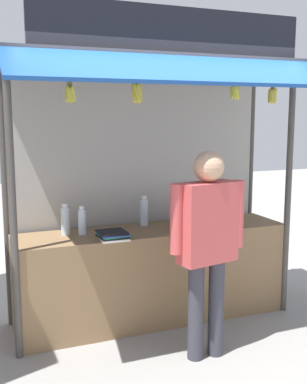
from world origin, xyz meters
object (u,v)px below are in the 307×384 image
Objects in this scene: water_bottle_mid_left at (82,221)px; banana_bunch_leftmost at (137,93)px; banana_bunch_inner_left at (70,94)px; magazine_stack_front_left at (189,226)px; water_bottle_mid_right at (193,213)px; banana_bunch_inner_right at (235,92)px; water_bottle_far_right at (144,211)px; magazine_stack_left at (113,235)px; magazine_stack_back_right at (218,221)px; vendor_person at (207,236)px; banana_bunch_rightmost at (272,96)px; water_bottle_rear_center at (65,220)px.

banana_bunch_leftmost is (0.37, -0.44, 1.10)m from water_bottle_mid_left.
banana_bunch_inner_left is at bearing -179.93° from banana_bunch_leftmost.
banana_bunch_inner_left reaches higher than magazine_stack_front_left.
water_bottle_mid_right is 0.98× the size of banana_bunch_inner_right.
water_bottle_far_right is 0.65m from water_bottle_mid_left.
magazine_stack_left is 0.87× the size of magazine_stack_back_right.
water_bottle_mid_right is at bearing 18.55° from magazine_stack_left.
water_bottle_far_right is 1.03m from vendor_person.
magazine_stack_back_right is 1.17× the size of banana_bunch_rightmost.
water_bottle_far_right is at bearing 6.22° from water_bottle_rear_center.
water_bottle_far_right is 0.47m from magazine_stack_front_left.
magazine_stack_front_left is at bearing -116.39° from vendor_person.
water_bottle_mid_left reaches higher than magazine_stack_front_left.
banana_bunch_leftmost is (-0.74, -0.48, 1.12)m from water_bottle_mid_right.
banana_bunch_leftmost is 0.16× the size of vendor_person.
magazine_stack_left is at bearing 132.76° from banana_bunch_leftmost.
banana_bunch_inner_right is at bearing -19.53° from water_bottle_mid_left.
vendor_person is at bearing -48.56° from water_bottle_mid_left.
water_bottle_far_right is 1.07× the size of banana_bunch_inner_left.
water_bottle_rear_center is 0.17× the size of vendor_person.
banana_bunch_inner_left is (-0.03, -0.50, 1.08)m from water_bottle_rear_center.
banana_bunch_rightmost is (1.81, 0.00, 0.01)m from banana_bunch_inner_left.
banana_bunch_inner_left is 1.81m from banana_bunch_rightmost.
banana_bunch_rightmost reaches higher than magazine_stack_back_right.
banana_bunch_leftmost is (-0.89, 0.00, -0.02)m from banana_bunch_inner_right.
water_bottle_mid_left is 0.95× the size of banana_bunch_leftmost.
magazine_stack_left is 0.99× the size of banana_bunch_leftmost.
water_bottle_mid_right is at bearing 156.60° from magazine_stack_back_right.
water_bottle_mid_right is 0.14× the size of vendor_person.
banana_bunch_inner_right is 0.86× the size of banana_bunch_leftmost.
banana_bunch_inner_left is 0.54m from banana_bunch_leftmost.
water_bottle_mid_right is 1.32m from banana_bunch_rightmost.
banana_bunch_inner_left and banana_bunch_rightmost have the same top height.
water_bottle_mid_right is at bearing 2.00° from water_bottle_mid_left.
magazine_stack_left is 1.21m from banana_bunch_leftmost.
magazine_stack_front_left is 0.96× the size of magazine_stack_back_right.
magazine_stack_back_right is 1.13× the size of banana_bunch_leftmost.
water_bottle_rear_center reaches higher than magazine_stack_left.
water_bottle_rear_center is 0.47m from magazine_stack_left.
water_bottle_far_right is 0.78m from water_bottle_rear_center.
water_bottle_mid_left is 1.18m from vendor_person.
banana_bunch_leftmost is 1.04× the size of banana_bunch_rightmost.
magazine_stack_front_left is 1.36m from banana_bunch_leftmost.
water_bottle_mid_right is 1.25m from water_bottle_rear_center.
banana_bunch_rightmost reaches higher than water_bottle_mid_left.
magazine_stack_back_right is at bearing 17.16° from magazine_stack_front_left.
magazine_stack_front_left is at bearing 158.01° from banana_bunch_rightmost.
water_bottle_mid_left reaches higher than magazine_stack_back_right.
banana_bunch_leftmost reaches higher than water_bottle_far_right.
water_bottle_far_right is 1.27× the size of water_bottle_mid_right.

